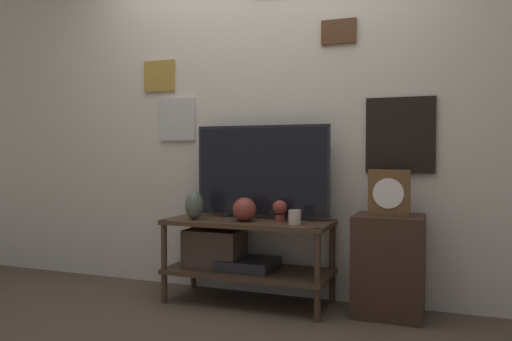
{
  "coord_description": "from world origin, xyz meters",
  "views": [
    {
      "loc": [
        1.24,
        -2.81,
        1.0
      ],
      "look_at": [
        0.06,
        0.28,
        0.89
      ],
      "focal_mm": 35.0,
      "sensor_mm": 36.0,
      "label": 1
    }
  ],
  "objects_px": {
    "vase_urn_stoneware": "(194,205)",
    "candle_jar": "(295,217)",
    "television": "(262,171)",
    "mantel_clock": "(389,193)",
    "decorative_bust": "(280,209)",
    "vase_round_glass": "(244,209)"
  },
  "relations": [
    {
      "from": "candle_jar",
      "to": "decorative_bust",
      "type": "xyz_separation_m",
      "value": [
        -0.13,
        0.1,
        0.03
      ]
    },
    {
      "from": "vase_urn_stoneware",
      "to": "mantel_clock",
      "type": "distance_m",
      "value": 1.28
    },
    {
      "from": "vase_round_glass",
      "to": "television",
      "type": "bearing_deg",
      "value": 71.12
    },
    {
      "from": "vase_urn_stoneware",
      "to": "candle_jar",
      "type": "distance_m",
      "value": 0.7
    },
    {
      "from": "television",
      "to": "mantel_clock",
      "type": "height_order",
      "value": "television"
    },
    {
      "from": "vase_urn_stoneware",
      "to": "vase_round_glass",
      "type": "distance_m",
      "value": 0.35
    },
    {
      "from": "decorative_bust",
      "to": "mantel_clock",
      "type": "xyz_separation_m",
      "value": [
        0.69,
        0.03,
        0.13
      ]
    },
    {
      "from": "television",
      "to": "decorative_bust",
      "type": "distance_m",
      "value": 0.31
    },
    {
      "from": "decorative_bust",
      "to": "mantel_clock",
      "type": "distance_m",
      "value": 0.71
    },
    {
      "from": "vase_round_glass",
      "to": "decorative_bust",
      "type": "distance_m",
      "value": 0.23
    },
    {
      "from": "television",
      "to": "mantel_clock",
      "type": "relative_size",
      "value": 3.36
    },
    {
      "from": "vase_urn_stoneware",
      "to": "vase_round_glass",
      "type": "relative_size",
      "value": 1.21
    },
    {
      "from": "candle_jar",
      "to": "mantel_clock",
      "type": "distance_m",
      "value": 0.6
    },
    {
      "from": "mantel_clock",
      "to": "decorative_bust",
      "type": "bearing_deg",
      "value": -177.57
    },
    {
      "from": "candle_jar",
      "to": "decorative_bust",
      "type": "height_order",
      "value": "decorative_bust"
    },
    {
      "from": "television",
      "to": "vase_round_glass",
      "type": "bearing_deg",
      "value": -108.88
    },
    {
      "from": "vase_urn_stoneware",
      "to": "mantel_clock",
      "type": "relative_size",
      "value": 0.67
    },
    {
      "from": "vase_round_glass",
      "to": "vase_urn_stoneware",
      "type": "bearing_deg",
      "value": -174.25
    },
    {
      "from": "mantel_clock",
      "to": "television",
      "type": "bearing_deg",
      "value": 175.85
    },
    {
      "from": "vase_round_glass",
      "to": "candle_jar",
      "type": "distance_m",
      "value": 0.35
    },
    {
      "from": "television",
      "to": "decorative_bust",
      "type": "relative_size",
      "value": 6.8
    },
    {
      "from": "decorative_bust",
      "to": "mantel_clock",
      "type": "height_order",
      "value": "mantel_clock"
    }
  ]
}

